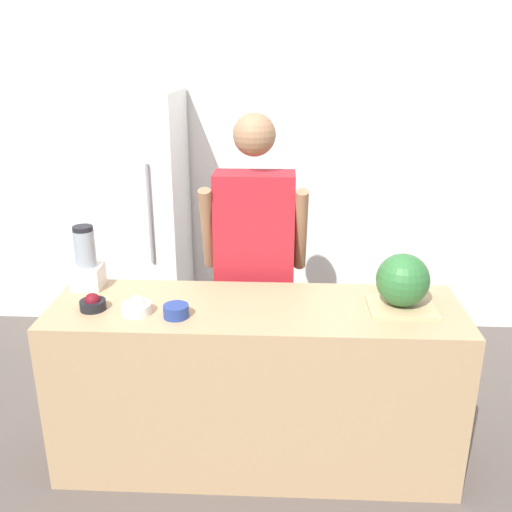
{
  "coord_description": "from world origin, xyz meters",
  "views": [
    {
      "loc": [
        0.12,
        -2.22,
        2.08
      ],
      "look_at": [
        0.0,
        0.33,
        1.14
      ],
      "focal_mm": 40.0,
      "sensor_mm": 36.0,
      "label": 1
    }
  ],
  "objects_px": {
    "person": "(254,266)",
    "blender": "(86,262)",
    "bowl_cherries": "(93,303)",
    "watermelon": "(403,280)",
    "bowl_small_blue": "(176,311)",
    "bowl_cream": "(136,307)",
    "refrigerator": "(132,225)"
  },
  "relations": [
    {
      "from": "person",
      "to": "blender",
      "type": "distance_m",
      "value": 0.92
    },
    {
      "from": "bowl_cherries",
      "to": "blender",
      "type": "relative_size",
      "value": 0.37
    },
    {
      "from": "bowl_cherries",
      "to": "blender",
      "type": "bearing_deg",
      "value": 112.24
    },
    {
      "from": "watermelon",
      "to": "bowl_small_blue",
      "type": "bearing_deg",
      "value": -171.47
    },
    {
      "from": "bowl_cherries",
      "to": "bowl_cream",
      "type": "distance_m",
      "value": 0.22
    },
    {
      "from": "bowl_cream",
      "to": "person",
      "type": "bearing_deg",
      "value": 49.28
    },
    {
      "from": "refrigerator",
      "to": "bowl_cherries",
      "type": "bearing_deg",
      "value": -83.53
    },
    {
      "from": "refrigerator",
      "to": "bowl_cherries",
      "type": "height_order",
      "value": "refrigerator"
    },
    {
      "from": "watermelon",
      "to": "bowl_cherries",
      "type": "relative_size",
      "value": 2.05
    },
    {
      "from": "bowl_cream",
      "to": "blender",
      "type": "height_order",
      "value": "blender"
    },
    {
      "from": "refrigerator",
      "to": "bowl_cream",
      "type": "bearing_deg",
      "value": -74.68
    },
    {
      "from": "person",
      "to": "watermelon",
      "type": "distance_m",
      "value": 0.89
    },
    {
      "from": "refrigerator",
      "to": "watermelon",
      "type": "xyz_separation_m",
      "value": [
        1.64,
        -1.22,
        0.12
      ]
    },
    {
      "from": "bowl_cherries",
      "to": "bowl_cream",
      "type": "bearing_deg",
      "value": -8.44
    },
    {
      "from": "blender",
      "to": "bowl_cherries",
      "type": "bearing_deg",
      "value": -67.76
    },
    {
      "from": "bowl_cream",
      "to": "bowl_small_blue",
      "type": "xyz_separation_m",
      "value": [
        0.19,
        -0.03,
        -0.0
      ]
    },
    {
      "from": "person",
      "to": "bowl_cherries",
      "type": "xyz_separation_m",
      "value": [
        -0.75,
        -0.58,
        0.02
      ]
    },
    {
      "from": "person",
      "to": "bowl_small_blue",
      "type": "relative_size",
      "value": 14.67
    },
    {
      "from": "bowl_small_blue",
      "to": "person",
      "type": "bearing_deg",
      "value": 62.55
    },
    {
      "from": "refrigerator",
      "to": "person",
      "type": "bearing_deg",
      "value": -39.33
    },
    {
      "from": "watermelon",
      "to": "bowl_small_blue",
      "type": "relative_size",
      "value": 2.13
    },
    {
      "from": "bowl_small_blue",
      "to": "blender",
      "type": "relative_size",
      "value": 0.36
    },
    {
      "from": "person",
      "to": "bowl_small_blue",
      "type": "distance_m",
      "value": 0.73
    },
    {
      "from": "watermelon",
      "to": "refrigerator",
      "type": "bearing_deg",
      "value": 143.28
    },
    {
      "from": "watermelon",
      "to": "bowl_small_blue",
      "type": "height_order",
      "value": "watermelon"
    },
    {
      "from": "refrigerator",
      "to": "bowl_cream",
      "type": "distance_m",
      "value": 1.4
    },
    {
      "from": "watermelon",
      "to": "blender",
      "type": "bearing_deg",
      "value": 174.06
    },
    {
      "from": "watermelon",
      "to": "blender",
      "type": "distance_m",
      "value": 1.6
    },
    {
      "from": "bowl_cherries",
      "to": "bowl_cream",
      "type": "xyz_separation_m",
      "value": [
        0.22,
        -0.03,
        0.0
      ]
    },
    {
      "from": "person",
      "to": "blender",
      "type": "relative_size",
      "value": 5.24
    },
    {
      "from": "person",
      "to": "bowl_cream",
      "type": "xyz_separation_m",
      "value": [
        -0.53,
        -0.61,
        0.02
      ]
    },
    {
      "from": "refrigerator",
      "to": "blender",
      "type": "distance_m",
      "value": 1.06
    }
  ]
}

